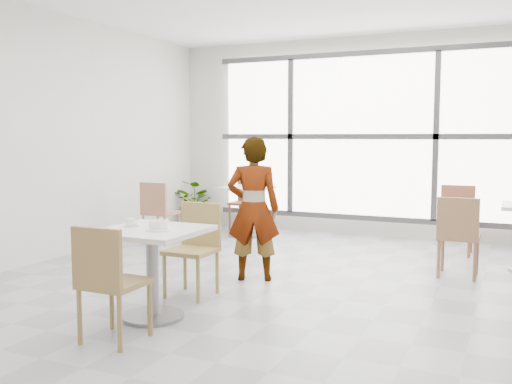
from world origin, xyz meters
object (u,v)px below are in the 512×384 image
at_px(coffee_cup, 131,223).
at_px(bg_chair_right_far, 457,215).
at_px(bg_chair_left_far, 247,198).
at_px(chair_near, 107,276).
at_px(bg_chair_right_near, 458,231).
at_px(plant_left, 196,203).
at_px(main_table, 152,256).
at_px(oatmeal_bowl, 159,225).
at_px(bg_chair_left_near, 158,208).
at_px(chair_far, 195,242).
at_px(bg_table_left, 246,204).
at_px(person, 253,209).

distance_m(coffee_cup, bg_chair_right_far, 4.44).
xyz_separation_m(bg_chair_left_far, bg_chair_right_far, (3.28, -0.59, 0.00)).
bearing_deg(chair_near, bg_chair_right_near, -124.43).
distance_m(bg_chair_left_far, plant_left, 0.90).
xyz_separation_m(main_table, coffee_cup, (-0.22, 0.02, 0.26)).
bearing_deg(oatmeal_bowl, bg_chair_left_far, 106.78).
distance_m(bg_chair_right_near, plant_left, 4.69).
bearing_deg(plant_left, bg_chair_left_near, -78.86).
bearing_deg(bg_chair_right_far, chair_far, -124.14).
xyz_separation_m(bg_table_left, bg_chair_left_near, (-0.84, -1.09, 0.01)).
xyz_separation_m(oatmeal_bowl, bg_chair_left_far, (-1.35, 4.47, -0.29)).
xyz_separation_m(coffee_cup, bg_chair_left_far, (-1.02, 4.40, -0.28)).
height_order(chair_near, chair_far, same).
distance_m(chair_near, coffee_cup, 0.76).
height_order(person, plant_left, person).
distance_m(chair_near, bg_chair_left_near, 3.86).
xyz_separation_m(oatmeal_bowl, bg_table_left, (-1.09, 3.88, -0.31)).
xyz_separation_m(bg_chair_right_far, plant_left, (-4.16, 0.49, -0.11)).
distance_m(oatmeal_bowl, person, 1.54).
height_order(main_table, person, person).
height_order(chair_near, bg_chair_left_near, same).
bearing_deg(bg_table_left, oatmeal_bowl, -74.36).
height_order(main_table, chair_far, chair_far).
relative_size(bg_table_left, bg_chair_left_near, 0.86).
bearing_deg(bg_chair_left_far, bg_table_left, -66.02).
xyz_separation_m(person, bg_chair_right_near, (1.94, 0.97, -0.25)).
relative_size(main_table, plant_left, 1.02).
xyz_separation_m(main_table, bg_table_left, (-0.98, 3.84, -0.04)).
xyz_separation_m(bg_chair_left_near, bg_chair_left_far, (0.58, 1.68, 0.00)).
relative_size(main_table, bg_chair_right_far, 0.92).
distance_m(chair_near, bg_chair_right_near, 3.75).
bearing_deg(plant_left, main_table, -63.73).
distance_m(person, bg_chair_right_far, 2.97).
xyz_separation_m(bg_chair_left_far, bg_chair_right_near, (3.42, -1.96, 0.00)).
xyz_separation_m(main_table, person, (0.23, 1.49, 0.23)).
relative_size(chair_far, coffee_cup, 5.47).
xyz_separation_m(chair_near, chair_far, (-0.10, 1.40, 0.00)).
bearing_deg(chair_near, bg_chair_left_near, -60.96).
height_order(oatmeal_bowl, plant_left, oatmeal_bowl).
height_order(person, bg_chair_left_near, person).
distance_m(coffee_cup, person, 1.54).
bearing_deg(bg_chair_right_near, bg_chair_left_far, -29.82).
xyz_separation_m(oatmeal_bowl, coffee_cup, (-0.33, 0.07, -0.01)).
xyz_separation_m(chair_far, bg_chair_left_far, (-1.20, 3.65, 0.00)).
bearing_deg(main_table, bg_chair_right_near, 48.63).
relative_size(bg_chair_left_far, plant_left, 1.11).
bearing_deg(bg_chair_left_near, person, 148.62).
height_order(chair_far, coffee_cup, chair_far).
height_order(chair_near, plant_left, chair_near).
bearing_deg(bg_table_left, coffee_cup, -78.73).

